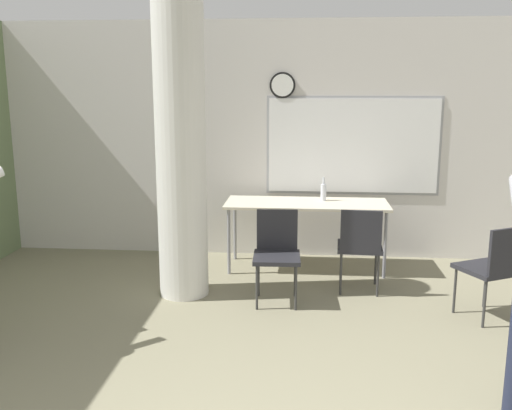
# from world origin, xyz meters

# --- Properties ---
(wall_back) EXTENTS (8.00, 0.15, 2.80)m
(wall_back) POSITION_xyz_m (0.02, 5.06, 1.40)
(wall_back) COLOR silver
(wall_back) RESTS_ON ground_plane
(support_pillar) EXTENTS (0.48, 0.48, 2.80)m
(support_pillar) POSITION_xyz_m (-1.00, 3.55, 1.40)
(support_pillar) COLOR silver
(support_pillar) RESTS_ON ground_plane
(folding_table) EXTENTS (1.81, 0.68, 0.77)m
(folding_table) POSITION_xyz_m (0.22, 4.47, 0.72)
(folding_table) COLOR beige
(folding_table) RESTS_ON ground_plane
(bottle_on_table) EXTENTS (0.06, 0.06, 0.27)m
(bottle_on_table) POSITION_xyz_m (0.40, 4.58, 0.87)
(bottle_on_table) COLOR silver
(bottle_on_table) RESTS_ON folding_table
(chair_table_right) EXTENTS (0.46, 0.46, 0.87)m
(chair_table_right) POSITION_xyz_m (0.75, 3.74, 0.51)
(chair_table_right) COLOR #232328
(chair_table_right) RESTS_ON ground_plane
(chair_table_front) EXTENTS (0.46, 0.46, 0.87)m
(chair_table_front) POSITION_xyz_m (-0.07, 3.45, 0.51)
(chair_table_front) COLOR #232328
(chair_table_front) RESTS_ON ground_plane
(chair_mid_room) EXTENTS (0.59, 0.59, 0.87)m
(chair_mid_room) POSITION_xyz_m (1.85, 3.13, 0.51)
(chair_mid_room) COLOR #232328
(chair_mid_room) RESTS_ON ground_plane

